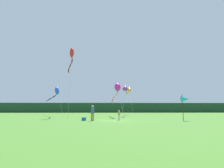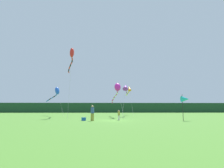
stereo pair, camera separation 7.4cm
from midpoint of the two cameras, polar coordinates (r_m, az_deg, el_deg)
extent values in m
plane|color=#4C842D|center=(21.04, 0.52, -11.40)|extent=(120.00, 120.00, 0.00)
cube|color=#1E4228|center=(65.98, -1.31, -7.46)|extent=(108.00, 2.16, 3.46)
cylinder|color=olive|center=(20.65, -6.52, -10.27)|extent=(0.17, 0.17, 0.82)
cylinder|color=olive|center=(20.63, -5.99, -10.28)|extent=(0.17, 0.17, 0.82)
cylinder|color=#334C8C|center=(20.62, -6.22, -8.23)|extent=(0.38, 0.38, 0.65)
sphere|color=tan|center=(20.62, -6.21, -6.99)|extent=(0.24, 0.24, 0.24)
cylinder|color=silver|center=(21.67, 1.95, -10.55)|extent=(0.12, 0.12, 0.56)
cylinder|color=silver|center=(21.68, 2.29, -10.54)|extent=(0.12, 0.12, 0.56)
cylinder|color=olive|center=(21.66, 2.11, -9.22)|extent=(0.26, 0.26, 0.44)
sphere|color=tan|center=(21.65, 2.11, -8.42)|extent=(0.16, 0.16, 0.16)
cube|color=#1959B2|center=(21.07, -8.90, -10.81)|extent=(0.48, 0.39, 0.36)
cylinder|color=black|center=(22.47, 21.23, -6.85)|extent=(0.06, 0.06, 2.97)
cone|color=#1EB7CC|center=(22.64, 21.92, -4.41)|extent=(0.90, 0.70, 0.70)
cylinder|color=#B2B2B2|center=(29.76, 3.67, -5.35)|extent=(1.09, 4.46, 5.18)
cone|color=purple|center=(32.23, 4.17, -0.93)|extent=(1.26, 1.62, 1.45)
cylinder|color=purple|center=(32.48, 4.33, -1.83)|extent=(0.42, 0.68, 0.28)
cylinder|color=white|center=(33.07, 4.44, -2.11)|extent=(0.24, 0.67, 0.31)
cylinder|color=purple|center=(33.67, 4.49, -2.47)|extent=(0.37, 0.71, 0.38)
cylinder|color=white|center=(34.28, 4.58, -2.77)|extent=(0.29, 0.66, 0.26)
cylinder|color=purple|center=(34.89, 4.64, -3.01)|extent=(0.32, 0.68, 0.32)
cylinder|color=white|center=(35.49, 4.61, -3.33)|extent=(0.21, 0.68, 0.37)
cylinder|color=#B2B2B2|center=(35.53, -16.02, -5.70)|extent=(2.14, 2.99, 4.89)
ellipsoid|color=blue|center=(37.39, -16.92, -2.00)|extent=(1.39, 1.47, 1.76)
cylinder|color=blue|center=(37.78, -17.22, -3.29)|extent=(0.76, 0.97, 0.50)
cylinder|color=black|center=(38.68, -17.77, -3.76)|extent=(0.79, 0.93, 0.41)
cylinder|color=blue|center=(39.57, -18.37, -4.12)|extent=(0.82, 0.91, 0.40)
cylinder|color=black|center=(40.45, -18.96, -4.46)|extent=(0.82, 0.92, 0.42)
cylinder|color=blue|center=(41.32, -19.59, -4.89)|extent=(0.90, 0.87, 0.53)
cylinder|color=#B2B2B2|center=(27.37, -13.16, 0.65)|extent=(0.65, 4.96, 10.50)
ellipsoid|color=red|center=(30.97, -12.56, 9.62)|extent=(0.83, 1.22, 1.91)
cylinder|color=red|center=(31.16, -12.51, 7.90)|extent=(0.26, 0.97, 0.44)
cylinder|color=black|center=(31.98, -12.49, 7.08)|extent=(0.43, 0.97, 0.39)
cylinder|color=red|center=(32.81, -12.71, 6.41)|extent=(0.52, 0.95, 0.33)
cylinder|color=black|center=(33.63, -13.00, 5.76)|extent=(0.53, 0.96, 0.41)
cylinder|color=red|center=(34.45, -13.27, 5.06)|extent=(0.52, 0.97, 0.43)
cylinder|color=black|center=(35.27, -13.50, 4.32)|extent=(0.48, 0.99, 0.50)
cylinder|color=red|center=(36.12, -13.52, 3.71)|extent=(0.29, 0.94, 0.30)
cylinder|color=#B2B2B2|center=(25.49, 2.67, -5.59)|extent=(0.63, 3.88, 4.62)
ellipsoid|color=#E026B2|center=(27.57, 1.67, -0.96)|extent=(1.14, 1.49, 1.55)
cylinder|color=#E026B2|center=(27.88, 1.64, -2.29)|extent=(0.22, 0.82, 0.38)
cylinder|color=white|center=(28.63, 1.55, -2.82)|extent=(0.21, 0.82, 0.39)
cylinder|color=#E026B2|center=(29.38, 1.37, -3.25)|extent=(0.28, 0.82, 0.31)
cylinder|color=white|center=(30.11, 1.03, -3.67)|extent=(0.40, 0.85, 0.41)
cylinder|color=#E026B2|center=(30.85, 0.68, -4.07)|extent=(0.30, 0.82, 0.31)
cylinder|color=white|center=(31.60, 0.48, -4.49)|extent=(0.25, 0.84, 0.43)
cylinder|color=#E026B2|center=(32.33, 0.18, -4.99)|extent=(0.42, 0.85, 0.43)
cylinder|color=white|center=(33.08, -0.02, -5.37)|extent=(0.24, 0.81, 0.32)
cylinder|color=#E026B2|center=(33.84, -0.02, -5.69)|extent=(0.22, 0.82, 0.38)
cylinder|color=#B2B2B2|center=(37.60, 5.98, -5.30)|extent=(0.12, 5.01, 5.89)
cone|color=orange|center=(40.29, 5.36, -1.28)|extent=(0.74, 1.44, 1.51)
cylinder|color=orange|center=(40.49, 5.29, -2.20)|extent=(0.24, 0.60, 0.33)
cylinder|color=yellow|center=(41.00, 5.18, -2.46)|extent=(0.21, 0.59, 0.32)
cylinder|color=orange|center=(41.51, 5.09, -2.68)|extent=(0.22, 0.58, 0.30)
cylinder|color=yellow|center=(42.01, 4.89, -2.90)|extent=(0.35, 0.61, 0.32)
cylinder|color=orange|center=(42.50, 4.65, -3.14)|extent=(0.31, 0.61, 0.34)
cylinder|color=yellow|center=(43.00, 4.43, -3.37)|extent=(0.30, 0.60, 0.31)
camera|label=1|loc=(0.04, -90.08, 0.01)|focal=29.13mm
camera|label=2|loc=(0.04, 89.92, -0.01)|focal=29.13mm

